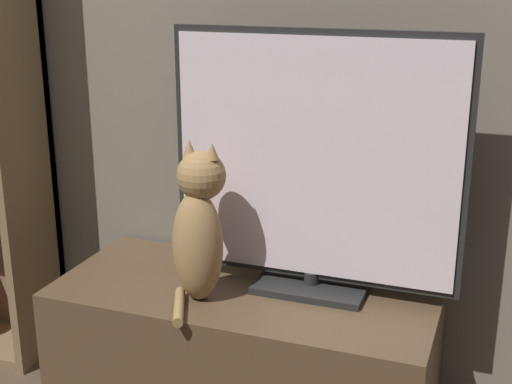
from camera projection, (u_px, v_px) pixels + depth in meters
tv_stand at (245, 357)px, 2.13m from camera, size 1.10×0.49×0.45m
tv at (315, 167)px, 1.95m from camera, size 0.82×0.19×0.74m
cat at (199, 227)px, 1.95m from camera, size 0.17×0.29×0.45m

